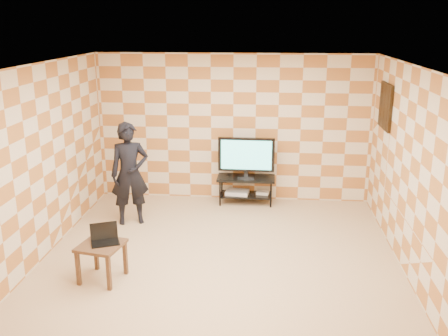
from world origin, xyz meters
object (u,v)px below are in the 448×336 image
Objects in this scene: side_table at (101,250)px; tv at (246,156)px; tv_stand at (246,184)px; person at (130,174)px.

tv is at bearing 60.16° from side_table.
tv_stand is at bearing 91.05° from tv.
tv is 0.60× the size of person.
tv_stand is at bearing 10.75° from person.
person is at bearing -149.85° from tv.
tv reaches higher than tv_stand.
tv_stand is 1.03× the size of tv.
side_table is 1.98m from person.
person is (-0.13, 1.92, 0.44)m from side_table.
side_table is at bearing -119.84° from tv.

